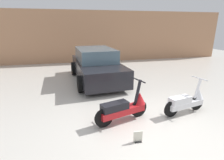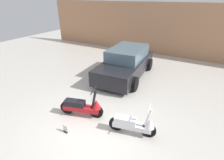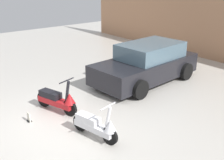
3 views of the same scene
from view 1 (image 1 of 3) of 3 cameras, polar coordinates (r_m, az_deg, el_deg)
The scene contains 6 objects.
ground_plane at distance 4.82m, azimuth 11.86°, elevation -14.09°, with size 28.00×28.00×0.00m, color beige.
wall_back at distance 12.76m, azimuth -4.83°, elevation 13.91°, with size 19.60×0.12×3.53m, color tan.
scooter_front_left at distance 4.74m, azimuth 4.11°, elevation -8.88°, with size 1.56×0.75×1.12m.
scooter_front_right at distance 5.62m, azimuth 23.23°, elevation -6.33°, with size 1.46×0.62×1.03m.
car_rear_left at distance 8.27m, azimuth -5.12°, elevation 4.78°, with size 2.37×4.50×1.49m.
placard_near_left_scooter at distance 4.12m, azimuth 8.45°, elevation -17.95°, with size 0.20×0.13×0.26m.
Camera 1 is at (-1.84, -3.71, 2.47)m, focal length 28.00 mm.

